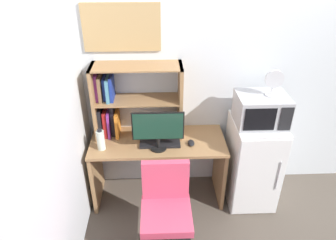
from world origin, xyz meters
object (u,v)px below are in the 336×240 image
Objects in this scene: desk_fan at (274,82)px; desk_chair at (166,216)px; keyboard at (160,144)px; wall_corkboard at (122,28)px; computer_mouse at (191,143)px; microwave at (261,110)px; hutch_bookshelf at (124,101)px; mini_fridge at (252,162)px; water_bottle at (101,140)px; monitor at (158,128)px.

desk_fan is 1.52m from desk_chair.
wall_corkboard is at bearing 133.74° from keyboard.
desk_chair is at bearing -68.67° from wall_corkboard.
computer_mouse is 0.73m from microwave.
hutch_bookshelf is 7.94× the size of computer_mouse.
keyboard is 0.99m from mini_fridge.
wall_corkboard is at bearing 151.26° from computer_mouse.
mini_fridge is at bearing 177.83° from desk_fan.
microwave reaches higher than water_bottle.
wall_corkboard reaches higher than computer_mouse.
microwave is (0.00, 0.00, 0.61)m from mini_fridge.
keyboard is 0.85× the size of microwave.
wall_corkboard is (-0.32, 0.34, 1.04)m from keyboard.
computer_mouse is 0.43× the size of desk_fan.
wall_corkboard is (-1.27, 0.32, 0.69)m from microwave.
monitor is 0.56× the size of desk_chair.
wall_corkboard is (-0.31, 0.40, 0.82)m from monitor.
wall_corkboard is at bearing 165.96° from mini_fridge.
wall_corkboard is at bearing 166.08° from microwave.
water_bottle reaches higher than computer_mouse.
desk_chair is (-0.91, -0.61, -0.70)m from microwave.
water_bottle is 0.23× the size of mini_fridge.
desk_fan is at bearing -2.17° from mini_fridge.
wall_corkboard reaches higher than desk_chair.
monitor is at bearing -52.22° from wall_corkboard.
computer_mouse is 0.86m from water_bottle.
monitor is 0.69× the size of wall_corkboard.
wall_corkboard is (-0.63, 0.34, 1.03)m from computer_mouse.
computer_mouse is 1.26m from wall_corkboard.
mini_fridge is (0.97, 0.08, -0.48)m from monitor.
hutch_bookshelf is 3.89× the size of water_bottle.
wall_corkboard is (-1.27, 0.32, 1.30)m from mini_fridge.
computer_mouse reaches higher than keyboard.
desk_fan is at bearing -13.44° from wall_corkboard.
keyboard is at bearing 4.91° from water_bottle.
water_bottle is 1.55m from mini_fridge.
water_bottle is at bearing -129.11° from hutch_bookshelf.
desk_fan reaches higher than computer_mouse.
keyboard is 1.14m from wall_corkboard.
keyboard is 1.59× the size of desk_fan.
desk_fan is (1.58, 0.07, 0.54)m from water_bottle.
hutch_bookshelf reaches higher than computer_mouse.
mini_fridge is 0.61m from microwave.
keyboard is 0.69m from desk_chair.
desk_chair is at bearing -114.36° from computer_mouse.
water_bottle is (-0.54, 0.01, -0.12)m from monitor.
microwave is (1.51, 0.07, 0.25)m from water_bottle.
mini_fridge is at bearing -8.59° from hutch_bookshelf.
hutch_bookshelf is 1.40m from desk_fan.
monitor is 0.22m from keyboard.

